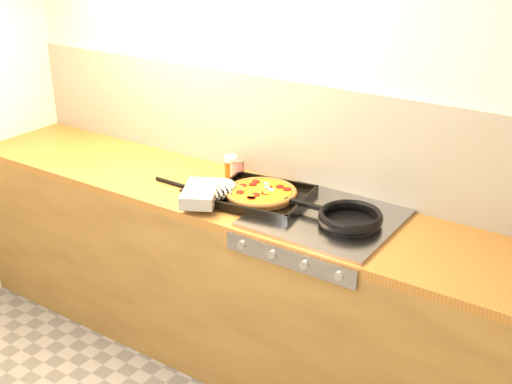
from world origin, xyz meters
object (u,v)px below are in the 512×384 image
Objects in this scene: pizza_on_tray at (245,193)px; tomato_can at (237,169)px; frying_pan at (349,218)px; juice_glass at (231,166)px.

pizza_on_tray is 5.51× the size of tomato_can.
tomato_can reaches higher than frying_pan.
pizza_on_tray reaches higher than frying_pan.
juice_glass is at bearing 166.57° from frying_pan.
juice_glass is at bearing 166.10° from tomato_can.
frying_pan is 0.71m from tomato_can.
frying_pan is at bearing -13.43° from juice_glass.
tomato_can is 0.95× the size of juice_glass.
juice_glass is (-0.24, 0.22, 0.01)m from pizza_on_tray.
frying_pan is 4.46× the size of tomato_can.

